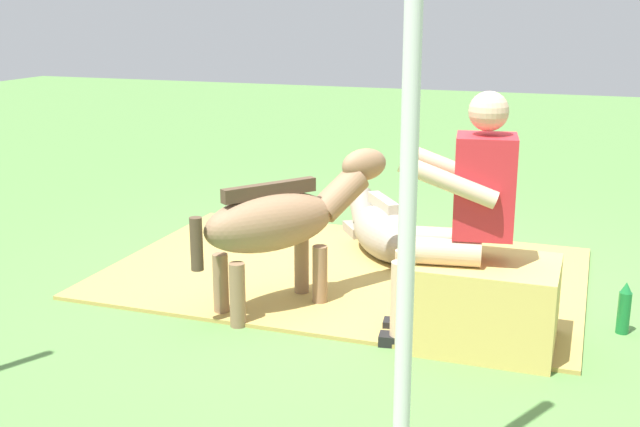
% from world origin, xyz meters
% --- Properties ---
extents(ground_plane, '(24.00, 24.00, 0.00)m').
position_xyz_m(ground_plane, '(0.00, 0.00, 0.00)').
color(ground_plane, '#568442').
extents(hay_patch, '(3.10, 2.12, 0.02)m').
position_xyz_m(hay_patch, '(0.29, -0.23, 0.01)').
color(hay_patch, tan).
rests_on(hay_patch, ground).
extents(hay_bale, '(0.70, 0.56, 0.47)m').
position_xyz_m(hay_bale, '(-0.76, 0.61, 0.23)').
color(hay_bale, tan).
rests_on(hay_bale, ground).
extents(person_seated, '(0.70, 0.48, 1.35)m').
position_xyz_m(person_seated, '(-0.60, 0.63, 0.74)').
color(person_seated, '#D8AD8C').
rests_on(person_seated, ground).
extents(pony_standing, '(0.94, 1.16, 0.90)m').
position_xyz_m(pony_standing, '(0.45, 0.46, 0.54)').
color(pony_standing, '#8C6B4C').
rests_on(pony_standing, ground).
extents(pony_lying, '(0.99, 1.25, 0.42)m').
position_xyz_m(pony_lying, '(0.18, -0.76, 0.19)').
color(pony_lying, gray).
rests_on(pony_lying, ground).
extents(soda_bottle, '(0.07, 0.07, 0.30)m').
position_xyz_m(soda_bottle, '(-1.45, 0.20, 0.14)').
color(soda_bottle, '#197233').
rests_on(soda_bottle, ground).
extents(tent_pole_left, '(0.06, 0.06, 2.54)m').
position_xyz_m(tent_pole_left, '(-0.66, 2.12, 1.27)').
color(tent_pole_left, silver).
rests_on(tent_pole_left, ground).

